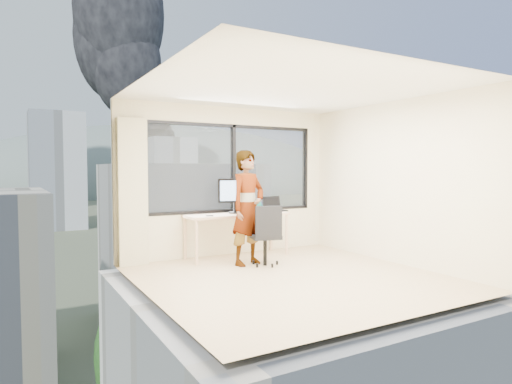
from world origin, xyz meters
TOP-DOWN VIEW (x-y plane):
  - floor at (0.00, 0.00)m, footprint 4.00×4.00m
  - ceiling at (0.00, 0.00)m, footprint 4.00×4.00m
  - wall_front at (0.00, -2.00)m, footprint 4.00×0.01m
  - wall_left at (-2.00, 0.00)m, footprint 0.01×4.00m
  - wall_right at (2.00, 0.00)m, footprint 0.01×4.00m
  - window_wall at (0.05, 2.00)m, footprint 3.30×0.16m
  - curtain at (-1.72, 1.88)m, footprint 0.45×0.14m
  - desk at (0.00, 1.66)m, footprint 1.80×0.60m
  - chair at (0.08, 0.85)m, footprint 0.60×0.60m
  - person at (-0.12, 1.04)m, footprint 0.76×0.61m
  - monitor at (0.01, 1.73)m, footprint 0.62×0.29m
  - game_console at (0.22, 1.85)m, footprint 0.36×0.33m
  - laptop at (0.80, 1.69)m, footprint 0.40×0.42m
  - cellphone at (-0.57, 1.52)m, footprint 0.12×0.06m
  - pen_cup at (0.49, 1.64)m, footprint 0.09×0.09m
  - handbag at (0.51, 1.86)m, footprint 0.26×0.17m
  - exterior_ground at (0.00, 120.00)m, footprint 400.00×400.00m
  - near_bldg_b at (12.00, 38.00)m, footprint 14.00×13.00m
  - near_bldg_c at (30.00, 28.00)m, footprint 12.00×10.00m
  - far_tower_b at (8.00, 120.00)m, footprint 13.00×13.00m
  - far_tower_c at (45.00, 140.00)m, footprint 15.00×15.00m
  - hill_b at (100.00, 320.00)m, footprint 300.00×220.00m
  - tree_b at (4.00, 18.00)m, footprint 7.60×7.60m
  - tree_c at (22.00, 40.00)m, footprint 8.40×8.40m
  - smoke_plume_b at (55.00, 170.00)m, footprint 30.00×18.00m

SIDE VIEW (x-z plane):
  - exterior_ground at x=0.00m, z-range -14.02..-13.98m
  - hill_b at x=100.00m, z-range -62.00..34.00m
  - tree_b at x=4.00m, z-range -14.00..-5.00m
  - near_bldg_c at x=30.00m, z-range -14.00..-4.00m
  - tree_c at x=22.00m, z-range -14.00..-4.00m
  - near_bldg_b at x=12.00m, z-range -14.00..2.00m
  - far_tower_c at x=45.00m, z-range -14.00..12.00m
  - floor at x=0.00m, z-range -0.01..0.01m
  - desk at x=0.00m, z-range 0.00..0.75m
  - chair at x=0.08m, z-range 0.00..0.97m
  - cellphone at x=-0.57m, z-range 0.75..0.76m
  - game_console at x=0.22m, z-range 0.75..0.82m
  - pen_cup at x=0.49m, z-range 0.75..0.84m
  - handbag at x=0.51m, z-range 0.75..0.93m
  - laptop at x=0.80m, z-range 0.75..0.99m
  - person at x=-0.12m, z-range 0.00..1.81m
  - far_tower_b at x=8.00m, z-range -14.00..16.00m
  - monitor at x=0.01m, z-range 0.75..1.36m
  - curtain at x=-1.72m, z-range 0.00..2.30m
  - wall_front at x=0.00m, z-range 0.00..2.60m
  - wall_left at x=-2.00m, z-range 0.00..2.60m
  - wall_right at x=2.00m, z-range 0.00..2.60m
  - window_wall at x=0.05m, z-range 0.75..2.30m
  - ceiling at x=0.00m, z-range 2.60..2.60m
  - smoke_plume_b at x=55.00m, z-range -8.00..62.00m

